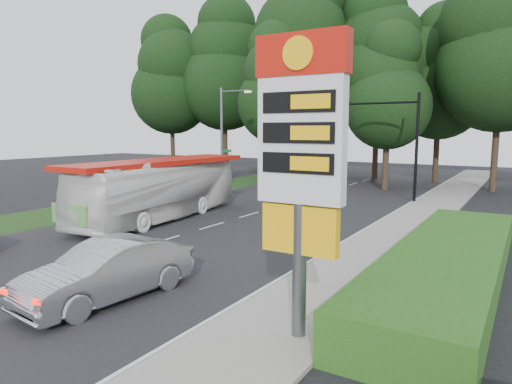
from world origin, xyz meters
The scene contains 19 objects.
road_surface centered at (0.00, 12.00, 0.01)m, with size 14.00×80.00×0.02m, color black.
sidewalk_right centered at (8.50, 12.00, 0.06)m, with size 3.00×80.00×0.12m, color gray.
grass_verge_left centered at (-9.50, 18.00, 0.01)m, with size 5.00×50.00×0.02m, color #193814.
hedge centered at (11.50, 8.00, 0.60)m, with size 3.00×14.00×1.20m, color #244F15.
gas_station_pylon centered at (9.20, 1.99, 4.45)m, with size 2.10×0.45×6.85m.
traffic_signal_mast centered at (5.68, 24.00, 4.67)m, with size 6.10×0.35×7.20m.
streetlight_signs centered at (-6.99, 22.01, 4.44)m, with size 2.75×0.98×8.00m.
monument centered at (-2.00, 30.00, 5.10)m, with size 3.00×3.00×10.05m.
tree_far_west centered at (-22.00, 33.00, 10.68)m, with size 8.96×8.96×17.60m.
tree_west_mid centered at (-16.00, 35.00, 11.69)m, with size 9.80×9.80×19.25m.
tree_west_near centered at (-10.00, 37.00, 10.02)m, with size 8.40×8.40×16.50m.
tree_center_left centered at (-5.00, 33.00, 12.02)m, with size 10.08×10.08×19.80m.
tree_center_right centered at (1.00, 35.00, 11.02)m, with size 9.24×9.24×18.15m.
tree_east_near centered at (6.00, 37.00, 9.68)m, with size 8.12×8.12×15.95m.
tree_east_mid centered at (11.00, 33.00, 11.35)m, with size 9.52×9.52×18.70m.
tree_monument_left centered at (-6.00, 29.00, 8.68)m, with size 7.28×7.28×14.30m.
tree_monument_right centered at (3.50, 29.50, 8.01)m, with size 6.72×6.72×13.20m.
transit_bus centered at (-3.50, 11.06, 1.62)m, with size 2.71×11.60×3.23m, color white.
sedan_silver centered at (3.47, 1.44, 0.84)m, with size 1.79×5.12×1.69m, color #A6A8AE.
Camera 1 is at (13.54, -7.05, 4.81)m, focal length 32.00 mm.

